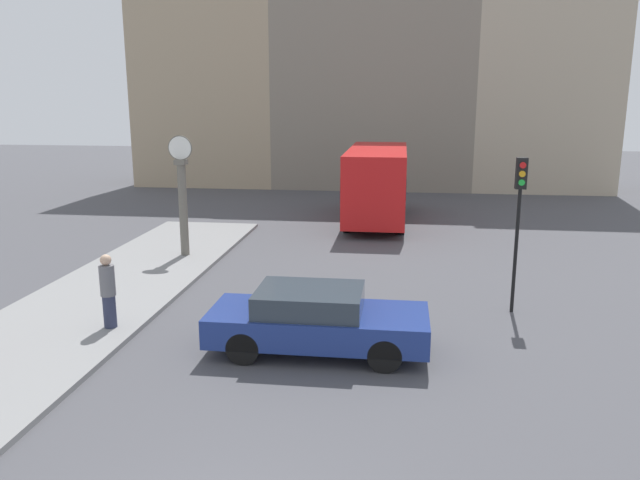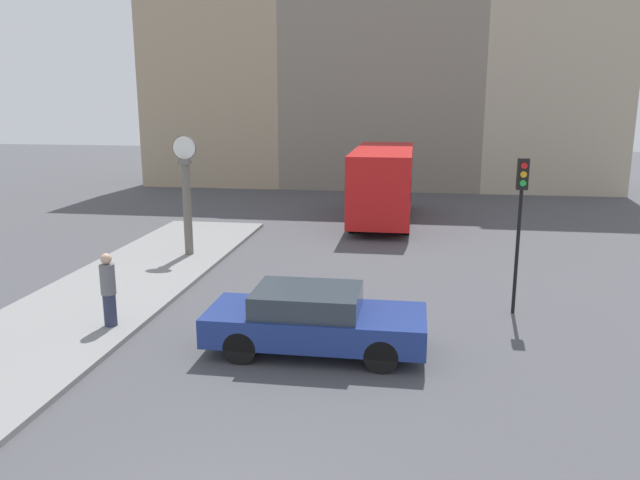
{
  "view_description": "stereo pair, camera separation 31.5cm",
  "coord_description": "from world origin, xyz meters",
  "px_view_note": "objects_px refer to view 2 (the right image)",
  "views": [
    {
      "loc": [
        2.12,
        -5.82,
        5.36
      ],
      "look_at": [
        0.17,
        9.0,
        1.9
      ],
      "focal_mm": 35.0,
      "sensor_mm": 36.0,
      "label": 1
    },
    {
      "loc": [
        2.43,
        -5.78,
        5.36
      ],
      "look_at": [
        0.17,
        9.0,
        1.9
      ],
      "focal_mm": 35.0,
      "sensor_mm": 36.0,
      "label": 2
    }
  ],
  "objects_px": {
    "street_clock": "(187,196)",
    "pedestrian_grey_jacket": "(108,289)",
    "sedan_car": "(314,320)",
    "bus_distant": "(383,181)",
    "traffic_light_far": "(521,204)"
  },
  "relations": [
    {
      "from": "sedan_car",
      "to": "bus_distant",
      "type": "bearing_deg",
      "value": 87.34
    },
    {
      "from": "sedan_car",
      "to": "pedestrian_grey_jacket",
      "type": "height_order",
      "value": "pedestrian_grey_jacket"
    },
    {
      "from": "sedan_car",
      "to": "bus_distant",
      "type": "xyz_separation_m",
      "value": [
        0.67,
        14.5,
        1.07
      ]
    },
    {
      "from": "street_clock",
      "to": "pedestrian_grey_jacket",
      "type": "distance_m",
      "value": 6.89
    },
    {
      "from": "bus_distant",
      "to": "street_clock",
      "type": "height_order",
      "value": "street_clock"
    },
    {
      "from": "sedan_car",
      "to": "traffic_light_far",
      "type": "bearing_deg",
      "value": 34.48
    },
    {
      "from": "sedan_car",
      "to": "bus_distant",
      "type": "relative_size",
      "value": 0.59
    },
    {
      "from": "pedestrian_grey_jacket",
      "to": "bus_distant",
      "type": "bearing_deg",
      "value": 68.31
    },
    {
      "from": "sedan_car",
      "to": "pedestrian_grey_jacket",
      "type": "bearing_deg",
      "value": 174.18
    },
    {
      "from": "sedan_car",
      "to": "pedestrian_grey_jacket",
      "type": "relative_size",
      "value": 2.67
    },
    {
      "from": "street_clock",
      "to": "traffic_light_far",
      "type": "bearing_deg",
      "value": -22.25
    },
    {
      "from": "street_clock",
      "to": "pedestrian_grey_jacket",
      "type": "bearing_deg",
      "value": -85.09
    },
    {
      "from": "bus_distant",
      "to": "street_clock",
      "type": "distance_m",
      "value": 9.49
    },
    {
      "from": "street_clock",
      "to": "pedestrian_grey_jacket",
      "type": "height_order",
      "value": "street_clock"
    },
    {
      "from": "bus_distant",
      "to": "sedan_car",
      "type": "bearing_deg",
      "value": -92.66
    }
  ]
}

